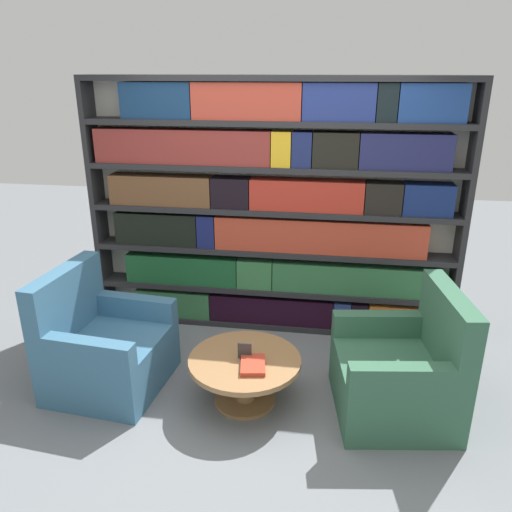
# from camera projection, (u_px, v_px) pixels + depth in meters

# --- Properties ---
(ground_plane) EXTENTS (14.00, 14.00, 0.00)m
(ground_plane) POSITION_uv_depth(u_px,v_px,m) (246.00, 416.00, 3.66)
(ground_plane) COLOR slate
(bookshelf) EXTENTS (3.42, 0.30, 2.35)m
(bookshelf) POSITION_uv_depth(u_px,v_px,m) (274.00, 209.00, 4.59)
(bookshelf) COLOR silver
(bookshelf) RESTS_ON ground_plane
(armchair_left) EXTENTS (0.89, 0.93, 0.96)m
(armchair_left) POSITION_uv_depth(u_px,v_px,m) (104.00, 349.00, 3.94)
(armchair_left) COLOR #386684
(armchair_left) RESTS_ON ground_plane
(armchair_right) EXTENTS (0.93, 0.96, 0.96)m
(armchair_right) POSITION_uv_depth(u_px,v_px,m) (401.00, 373.00, 3.63)
(armchair_right) COLOR #336047
(armchair_right) RESTS_ON ground_plane
(coffee_table) EXTENTS (0.84, 0.84, 0.38)m
(coffee_table) POSITION_uv_depth(u_px,v_px,m) (245.00, 371.00, 3.73)
(coffee_table) COLOR olive
(coffee_table) RESTS_ON ground_plane
(table_sign) EXTENTS (0.10, 0.06, 0.13)m
(table_sign) POSITION_uv_depth(u_px,v_px,m) (245.00, 352.00, 3.68)
(table_sign) COLOR black
(table_sign) RESTS_ON coffee_table
(stray_book) EXTENTS (0.21, 0.28, 0.03)m
(stray_book) POSITION_uv_depth(u_px,v_px,m) (253.00, 365.00, 3.58)
(stray_book) COLOR #B73823
(stray_book) RESTS_ON coffee_table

